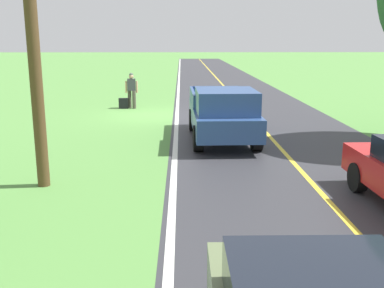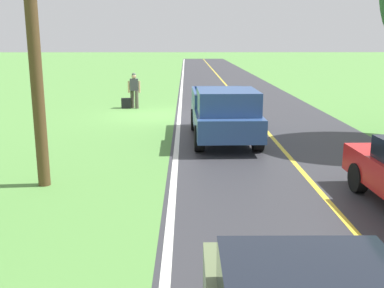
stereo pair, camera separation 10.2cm
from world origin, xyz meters
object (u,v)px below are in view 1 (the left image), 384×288
suitcase_carried (123,103)px  utility_pole_roadside (32,31)px  hitchhiker_walking (132,88)px  pickup_truck_passing (223,113)px

suitcase_carried → utility_pole_roadside: bearing=-7.3°
hitchhiker_walking → suitcase_carried: (0.41, 0.12, -0.72)m
suitcase_carried → utility_pole_roadside: utility_pole_roadside is taller
pickup_truck_passing → suitcase_carried: bearing=-60.0°
suitcase_carried → pickup_truck_passing: 8.54m
hitchhiker_walking → suitcase_carried: 0.84m
pickup_truck_passing → utility_pole_roadside: (4.62, 4.68, 2.57)m
suitcase_carried → utility_pole_roadside: 12.49m
hitchhiker_walking → pickup_truck_passing: 8.42m
hitchhiker_walking → utility_pole_roadside: size_ratio=0.25×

